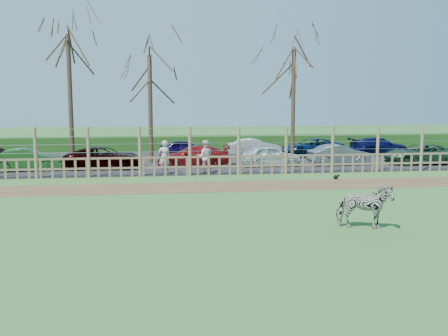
{
  "coord_description": "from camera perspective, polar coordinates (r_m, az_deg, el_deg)",
  "views": [
    {
      "loc": [
        -1.64,
        -17.09,
        3.73
      ],
      "look_at": [
        1.0,
        2.5,
        1.1
      ],
      "focal_mm": 40.0,
      "sensor_mm": 36.0,
      "label": 1
    }
  ],
  "objects": [
    {
      "name": "car_13",
      "position": [
        36.76,
        17.28,
        2.42
      ],
      "size": [
        4.17,
        1.76,
        1.2
      ],
      "primitive_type": "imported",
      "rotation": [
        0.0,
        0.0,
        1.59
      ],
      "color": "#0B0E3F",
      "rests_on": "asphalt"
    },
    {
      "name": "asphalt",
      "position": [
        31.85,
        -4.67,
        0.87
      ],
      "size": [
        44.0,
        13.0,
        0.04
      ],
      "primitive_type": "cube",
      "color": "#232326",
      "rests_on": "ground"
    },
    {
      "name": "fence",
      "position": [
        25.32,
        -3.91,
        0.92
      ],
      "size": [
        30.16,
        0.16,
        2.5
      ],
      "color": "brown",
      "rests_on": "ground"
    },
    {
      "name": "dirt_strip",
      "position": [
        21.97,
        -3.29,
        -2.19
      ],
      "size": [
        34.0,
        2.8,
        0.01
      ],
      "primitive_type": "cube",
      "color": "brown",
      "rests_on": "ground"
    },
    {
      "name": "car_12",
      "position": [
        34.67,
        9.99,
        2.35
      ],
      "size": [
        4.53,
        2.5,
        1.2
      ],
      "primitive_type": "imported",
      "rotation": [
        0.0,
        0.0,
        4.83
      ],
      "color": "#0C244D",
      "rests_on": "asphalt"
    },
    {
      "name": "zebra",
      "position": [
        15.26,
        15.72,
        -4.27
      ],
      "size": [
        1.74,
        1.16,
        1.35
      ],
      "primitive_type": "imported",
      "rotation": [
        0.0,
        0.0,
        1.27
      ],
      "color": "gray",
      "rests_on": "ground"
    },
    {
      "name": "car_2",
      "position": [
        28.5,
        -13.5,
        1.15
      ],
      "size": [
        4.42,
        2.23,
        1.2
      ],
      "primitive_type": "imported",
      "rotation": [
        0.0,
        0.0,
        1.52
      ],
      "color": "black",
      "rests_on": "asphalt"
    },
    {
      "name": "tree_mid",
      "position": [
        30.62,
        -8.47,
        9.63
      ],
      "size": [
        4.8,
        4.8,
        6.83
      ],
      "color": "#3D2B1E",
      "rests_on": "ground"
    },
    {
      "name": "car_1",
      "position": [
        28.85,
        -21.55,
        0.9
      ],
      "size": [
        3.75,
        1.62,
        1.2
      ],
      "primitive_type": "imported",
      "rotation": [
        0.0,
        0.0,
        1.67
      ],
      "color": "#245823",
      "rests_on": "asphalt"
    },
    {
      "name": "car_11",
      "position": [
        34.17,
        3.51,
        2.38
      ],
      "size": [
        3.72,
        1.5,
        1.2
      ],
      "primitive_type": "imported",
      "rotation": [
        0.0,
        0.0,
        1.51
      ],
      "color": "beige",
      "rests_on": "asphalt"
    },
    {
      "name": "crow",
      "position": [
        24.71,
        12.68,
        -1.01
      ],
      "size": [
        0.3,
        0.22,
        0.25
      ],
      "color": "black",
      "rests_on": "ground"
    },
    {
      "name": "tree_left",
      "position": [
        30.05,
        -17.29,
        10.84
      ],
      "size": [
        4.8,
        4.8,
        7.88
      ],
      "color": "#3D2B1E",
      "rests_on": "ground"
    },
    {
      "name": "ground",
      "position": [
        17.57,
        -2.15,
        -4.68
      ],
      "size": [
        120.0,
        120.0,
        0.0
      ],
      "primitive_type": "plane",
      "color": "#5B8D46",
      "rests_on": "ground"
    },
    {
      "name": "hedge",
      "position": [
        38.76,
        -5.23,
        2.84
      ],
      "size": [
        46.0,
        2.0,
        1.1
      ],
      "primitive_type": "cube",
      "color": "#1E4716",
      "rests_on": "ground"
    },
    {
      "name": "car_6",
      "position": [
        31.96,
        21.5,
        1.5
      ],
      "size": [
        4.44,
        2.27,
        1.2
      ],
      "primitive_type": "imported",
      "rotation": [
        0.0,
        0.0,
        4.65
      ],
      "color": "#244C32",
      "rests_on": "asphalt"
    },
    {
      "name": "visitor_a",
      "position": [
        25.77,
        -6.84,
        1.23
      ],
      "size": [
        0.73,
        0.59,
        1.72
      ],
      "primitive_type": "imported",
      "rotation": [
        0.0,
        0.0,
        3.46
      ],
      "color": "beige",
      "rests_on": "asphalt"
    },
    {
      "name": "car_10",
      "position": [
        33.01,
        -4.37,
        2.19
      ],
      "size": [
        3.55,
        1.48,
        1.2
      ],
      "primitive_type": "imported",
      "rotation": [
        0.0,
        0.0,
        1.55
      ],
      "color": "#190D48",
      "rests_on": "asphalt"
    },
    {
      "name": "car_3",
      "position": [
        28.72,
        -3.5,
        1.39
      ],
      "size": [
        4.21,
        1.87,
        1.2
      ],
      "primitive_type": "imported",
      "rotation": [
        0.0,
        0.0,
        4.67
      ],
      "color": "maroon",
      "rests_on": "asphalt"
    },
    {
      "name": "car_5",
      "position": [
        30.08,
        13.08,
        1.49
      ],
      "size": [
        3.7,
        1.46,
        1.2
      ],
      "primitive_type": "imported",
      "rotation": [
        0.0,
        0.0,
        1.62
      ],
      "color": "slate",
      "rests_on": "asphalt"
    },
    {
      "name": "tree_right",
      "position": [
        32.31,
        7.97,
        10.19
      ],
      "size": [
        4.8,
        4.8,
        7.35
      ],
      "color": "#3D2B1E",
      "rests_on": "ground"
    },
    {
      "name": "visitor_b",
      "position": [
        25.92,
        -2.21,
        1.31
      ],
      "size": [
        0.87,
        0.7,
        1.72
      ],
      "primitive_type": "imported",
      "rotation": [
        0.0,
        0.0,
        3.19
      ],
      "color": "silver",
      "rests_on": "asphalt"
    },
    {
      "name": "car_4",
      "position": [
        28.94,
        5.35,
        1.42
      ],
      "size": [
        3.54,
        1.46,
        1.2
      ],
      "primitive_type": "imported",
      "rotation": [
        0.0,
        0.0,
        1.58
      ],
      "color": "silver",
      "rests_on": "asphalt"
    }
  ]
}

